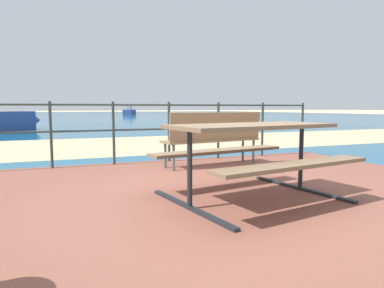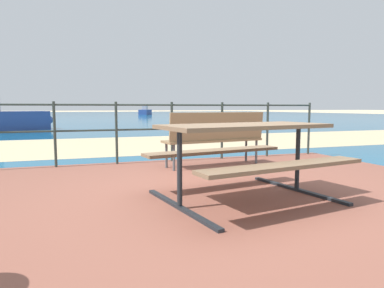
% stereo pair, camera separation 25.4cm
% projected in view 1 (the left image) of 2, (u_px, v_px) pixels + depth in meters
% --- Properties ---
extents(ground_plane, '(240.00, 240.00, 0.00)m').
position_uv_depth(ground_plane, '(234.00, 196.00, 4.00)').
color(ground_plane, beige).
extents(patio_paving, '(6.40, 5.20, 0.06)m').
position_uv_depth(patio_paving, '(234.00, 194.00, 3.99)').
color(patio_paving, brown).
rests_on(patio_paving, ground).
extents(sea_water, '(90.00, 90.00, 0.01)m').
position_uv_depth(sea_water, '(73.00, 116.00, 40.98)').
color(sea_water, '#145B84').
rests_on(sea_water, ground).
extents(beach_strip, '(54.03, 5.09, 0.01)m').
position_uv_depth(beach_strip, '(130.00, 144.00, 9.58)').
color(beach_strip, tan).
rests_on(beach_strip, ground).
extents(picnic_table, '(1.98, 1.73, 0.80)m').
position_uv_depth(picnic_table, '(252.00, 142.00, 3.63)').
color(picnic_table, '#7A6047').
rests_on(picnic_table, patio_paving).
extents(park_bench, '(1.76, 0.65, 0.89)m').
position_uv_depth(park_bench, '(214.00, 134.00, 5.67)').
color(park_bench, '#8C704C').
rests_on(park_bench, patio_paving).
extents(railing_fence, '(5.94, 0.04, 1.07)m').
position_uv_depth(railing_fence, '(169.00, 125.00, 6.17)').
color(railing_fence, '#2D3833').
rests_on(railing_fence, patio_paving).
extents(boat_near, '(2.69, 4.70, 1.53)m').
position_uv_depth(boat_near, '(130.00, 111.00, 50.51)').
color(boat_near, '#2D478C').
rests_on(boat_near, sea_water).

